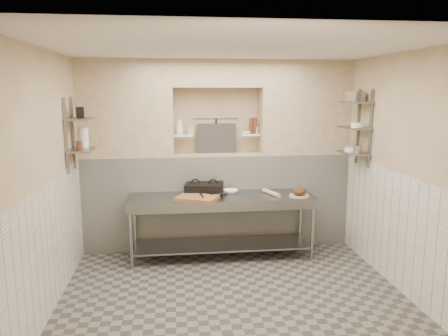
{
  "coord_description": "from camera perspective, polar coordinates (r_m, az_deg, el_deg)",
  "views": [
    {
      "loc": [
        -0.67,
        -4.72,
        2.36
      ],
      "look_at": [
        0.0,
        0.9,
        1.35
      ],
      "focal_mm": 35.0,
      "sensor_mm": 36.0,
      "label": 1
    }
  ],
  "objects": [
    {
      "name": "alcove_shelf_left",
      "position": [
        6.51,
        -5.29,
        4.25
      ],
      "size": [
        0.28,
        0.16,
        0.02
      ],
      "primitive_type": "cube",
      "color": "white",
      "rests_on": "backwall_lower"
    },
    {
      "name": "knife_blade",
      "position": [
        6.05,
        -0.74,
        -3.39
      ],
      "size": [
        0.25,
        0.11,
        0.01
      ],
      "primitive_type": "cube",
      "rotation": [
        0.0,
        0.0,
        0.32
      ],
      "color": "gray",
      "rests_on": "cutting_board"
    },
    {
      "name": "wall_shelf_left_upper",
      "position": [
        5.9,
        -18.34,
        6.11
      ],
      "size": [
        0.3,
        0.5,
        0.03
      ],
      "primitive_type": "cube",
      "color": "slate",
      "rests_on": "wall_left"
    },
    {
      "name": "box_left_upper",
      "position": [
        5.94,
        -18.29,
        6.92
      ],
      "size": [
        0.11,
        0.11,
        0.14
      ],
      "primitive_type": "cube",
      "rotation": [
        0.0,
        0.0,
        0.18
      ],
      "color": "black",
      "rests_on": "wall_shelf_left_upper"
    },
    {
      "name": "wall_right",
      "position": [
        5.53,
        22.75,
        -0.67
      ],
      "size": [
        0.1,
        3.9,
        2.8
      ],
      "primitive_type": "cube",
      "color": "#CEB484",
      "rests_on": "ground"
    },
    {
      "name": "backwall_pillar_right",
      "position": [
        6.78,
        10.41,
        7.75
      ],
      "size": [
        1.35,
        0.4,
        1.4
      ],
      "primitive_type": "cube",
      "color": "#CEB484",
      "rests_on": "backwall_lower"
    },
    {
      "name": "jug_left",
      "position": [
        6.09,
        -17.89,
        3.8
      ],
      "size": [
        0.13,
        0.13,
        0.26
      ],
      "primitive_type": "cylinder",
      "color": "white",
      "rests_on": "wall_shelf_left_lower"
    },
    {
      "name": "wall_back",
      "position": [
        6.83,
        -1.11,
        2.02
      ],
      "size": [
        4.0,
        0.1,
        2.8
      ],
      "primitive_type": "cube",
      "color": "#CEB484",
      "rests_on": "ground"
    },
    {
      "name": "shelf_rail_right_a",
      "position": [
        6.55,
        17.09,
        5.2
      ],
      "size": [
        0.03,
        0.03,
        1.05
      ],
      "primitive_type": "cube",
      "color": "slate",
      "rests_on": "wall_right"
    },
    {
      "name": "basket_right",
      "position": [
        6.32,
        16.81,
        8.95
      ],
      "size": [
        0.22,
        0.25,
        0.13
      ],
      "primitive_type": "cube",
      "rotation": [
        0.0,
        0.0,
        0.28
      ],
      "color": "gray",
      "rests_on": "wall_shelf_right_upper"
    },
    {
      "name": "cutting_board",
      "position": [
        5.91,
        -3.53,
        -3.96
      ],
      "size": [
        0.64,
        0.55,
        0.05
      ],
      "primitive_type": "cube",
      "rotation": [
        0.0,
        0.0,
        -0.41
      ],
      "color": "brown",
      "rests_on": "prep_table"
    },
    {
      "name": "floor",
      "position": [
        5.34,
        1.17,
        -16.69
      ],
      "size": [
        4.0,
        3.9,
        0.1
      ],
      "primitive_type": "cube",
      "color": "#655F59",
      "rests_on": "ground"
    },
    {
      "name": "ceiling",
      "position": [
        4.8,
        1.3,
        15.98
      ],
      "size": [
        4.0,
        3.9,
        0.1
      ],
      "primitive_type": "cube",
      "color": "silver",
      "rests_on": "ground"
    },
    {
      "name": "bread_loaf",
      "position": [
        6.19,
        9.79,
        -3.0
      ],
      "size": [
        0.19,
        0.19,
        0.11
      ],
      "primitive_type": "ellipsoid",
      "color": "#4C2D19",
      "rests_on": "bread_board"
    },
    {
      "name": "condiment_b",
      "position": [
        6.6,
        3.56,
        5.49
      ],
      "size": [
        0.06,
        0.06,
        0.24
      ],
      "primitive_type": "cylinder",
      "color": "#52271B",
      "rests_on": "alcove_shelf_right"
    },
    {
      "name": "bread_board",
      "position": [
        6.2,
        9.77,
        -3.58
      ],
      "size": [
        0.28,
        0.28,
        0.02
      ],
      "primitive_type": "cylinder",
      "color": "#DFB17F",
      "rests_on": "prep_table"
    },
    {
      "name": "condiment_c",
      "position": [
        6.63,
        4.18,
        4.93
      ],
      "size": [
        0.06,
        0.06,
        0.11
      ],
      "primitive_type": "cylinder",
      "color": "white",
      "rests_on": "alcove_shelf_right"
    },
    {
      "name": "panini_press",
      "position": [
        6.27,
        -2.59,
        -2.68
      ],
      "size": [
        0.59,
        0.47,
        0.15
      ],
      "rotation": [
        0.0,
        0.0,
        -0.16
      ],
      "color": "black",
      "rests_on": "prep_table"
    },
    {
      "name": "splash_panel",
      "position": [
        6.65,
        -0.99,
        3.89
      ],
      "size": [
        0.6,
        0.08,
        0.45
      ],
      "primitive_type": "cube",
      "rotation": [
        -0.14,
        0.0,
        0.0
      ],
      "color": "#383330",
      "rests_on": "alcove_sill"
    },
    {
      "name": "alcove_shelf_right",
      "position": [
        6.61,
        3.43,
        4.36
      ],
      "size": [
        0.28,
        0.16,
        0.02
      ],
      "primitive_type": "cube",
      "color": "white",
      "rests_on": "backwall_lower"
    },
    {
      "name": "bowl_right",
      "position": [
        6.42,
        16.3,
        2.37
      ],
      "size": [
        0.19,
        0.19,
        0.06
      ],
      "primitive_type": "cylinder",
      "color": "white",
      "rests_on": "wall_shelf_right_lower"
    },
    {
      "name": "wainscot_left",
      "position": [
        5.18,
        -21.48,
        -9.31
      ],
      "size": [
        0.02,
        3.9,
        1.4
      ],
      "primitive_type": "cube",
      "color": "white",
      "rests_on": "floor"
    },
    {
      "name": "utensil_rail",
      "position": [
        6.69,
        -1.05,
        6.59
      ],
      "size": [
        0.7,
        0.02,
        0.02
      ],
      "primitive_type": "cylinder",
      "rotation": [
        0.0,
        1.57,
        0.0
      ],
      "color": "gray",
      "rests_on": "wall_back"
    },
    {
      "name": "bowl_right_mid",
      "position": [
        6.24,
        17.0,
        5.38
      ],
      "size": [
        0.17,
        0.17,
        0.06
      ],
      "primitive_type": "cylinder",
      "color": "white",
      "rests_on": "wall_shelf_right_mid"
    },
    {
      "name": "wall_shelf_right_upper",
      "position": [
        6.3,
        16.86,
        8.23
      ],
      "size": [
        0.3,
        0.5,
        0.03
      ],
      "primitive_type": "cube",
      "color": "slate",
      "rests_on": "wall_right"
    },
    {
      "name": "jar_left",
      "position": [
        5.82,
        -18.38,
        2.8
      ],
      "size": [
        0.08,
        0.08,
        0.12
      ],
      "primitive_type": "cylinder",
      "color": "#52271B",
      "rests_on": "wall_shelf_left_lower"
    },
    {
      "name": "canister_right",
      "position": [
        6.23,
        17.02,
        2.35
      ],
      "size": [
        0.11,
        0.11,
        0.11
      ],
      "primitive_type": "cylinder",
      "color": "gray",
      "rests_on": "wall_shelf_right_lower"
    },
    {
      "name": "mixing_bowl",
      "position": [
        6.29,
        0.88,
        -3.07
      ],
      "size": [
        0.22,
        0.22,
        0.05
      ],
      "primitive_type": "imported",
      "rotation": [
        0.0,
        0.0,
        -0.06
      ],
      "color": "white",
      "rests_on": "prep_table"
    },
    {
      "name": "prep_table",
      "position": [
        6.19,
        -0.3,
        -6.01
      ],
      "size": [
        2.6,
        0.7,
        0.9
      ],
      "color": "gray",
      "rests_on": "floor"
    },
    {
      "name": "shelf_rail_left_a",
      "position": [
        6.14,
        -19.1,
        4.32
      ],
      "size": [
        0.03,
        0.03,
        0.95
      ],
      "primitive_type": "cube",
      "color": "slate",
      "rests_on": "wall_left"
    },
    {
      "name": "condiment_a",
      "position": [
        6.61,
        4.06,
        5.52
      ],
      "size": [
        0.07,
        0.07,
        0.24
      ],
      "primitive_type": "cylinder",
      "color": "#52271B",
      "rests_on": "alcove_shelf_right"
    },
    {
      "name": "hanging_steel",
      "position": [
        6.68,
        -1.03,
        5.13
      ],
      "size": [
        0.02,
        0.02,
        0.3
      ],
      "primitive_type": "cylinder",
      "color": "black",
      "rests_on": "utensil_rail"
    },
    {
      "name": "shelf_rail_left_b",
      "position": [
        5.75,
        -19.94,
        3.92
      ],
      "size": [
        0.03,
        0.03,
        0.95
      ],
      "primitive_type": "cube",
      "color": "slate",
      "rests_on": "wall_left"
    },
    {
      "name": "wall_shelf_left_lower",
      "position": [
        5.94,
        -18.12,
        2.26
      ],
      "size": [
        0.3,
        0.5,
        0.02
      ],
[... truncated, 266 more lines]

